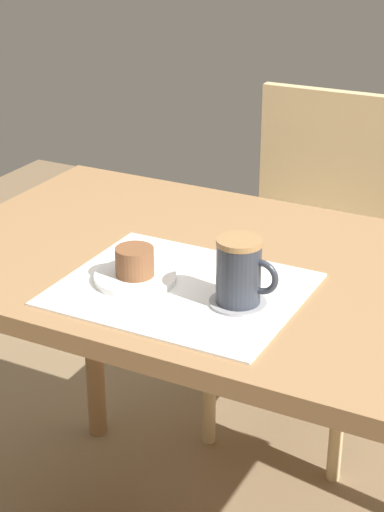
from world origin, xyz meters
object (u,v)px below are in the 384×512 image
coffee_mug (240,271)px  wooden_chair (311,252)px  pastry_plate (135,278)px  pastry (135,261)px  dining_table (251,310)px

coffee_mug → wooden_chair: bearing=100.7°
pastry_plate → coffee_mug: 0.21m
pastry → dining_table: bearing=42.1°
wooden_chair → pastry: wooden_chair is taller
pastry_plate → pastry: (0.00, 0.00, 0.03)m
dining_table → wooden_chair: (-0.11, 0.66, -0.17)m
dining_table → pastry_plate: 0.24m
coffee_mug → pastry: bearing=-178.9°
pastry_plate → coffee_mug: bearing=1.1°
wooden_chair → pastry_plate: 0.86m
wooden_chair → pastry_plate: (-0.05, -0.81, 0.26)m
dining_table → pastry_plate: pastry_plate is taller
wooden_chair → pastry: bearing=85.2°
wooden_chair → coffee_mug: bearing=99.5°
dining_table → wooden_chair: wooden_chair is taller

